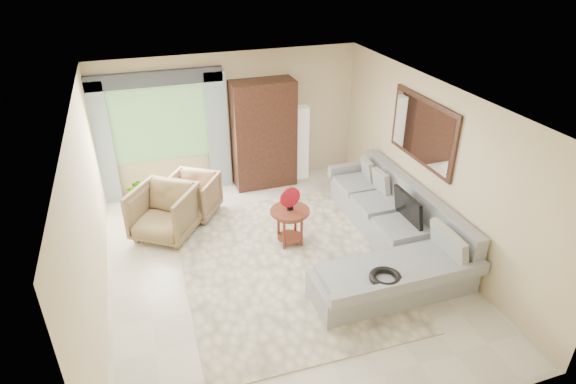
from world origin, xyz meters
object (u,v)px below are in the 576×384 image
object	(u,v)px
sectional_sofa	(391,235)
armchair_right	(193,196)
tv_screen	(408,208)
coffee_table	(290,226)
potted_plant	(140,192)
floor_lamp	(301,143)
armoire	(264,134)
armchair_left	(164,212)

from	to	relation	value
sectional_sofa	armchair_right	xyz separation A→B (m)	(-2.78, 2.11, 0.10)
tv_screen	armchair_right	size ratio (longest dim) A/B	0.89
coffee_table	potted_plant	distance (m)	3.04
potted_plant	floor_lamp	distance (m)	3.26
sectional_sofa	potted_plant	distance (m)	4.59
floor_lamp	coffee_table	bearing A→B (deg)	-114.06
coffee_table	potted_plant	xyz separation A→B (m)	(-2.20, 2.09, -0.06)
armchair_right	potted_plant	bearing A→B (deg)	175.40
armchair_right	armoire	xyz separation A→B (m)	(1.55, 0.79, 0.67)
potted_plant	armoire	distance (m)	2.54
sectional_sofa	potted_plant	size ratio (longest dim) A/B	6.36
sectional_sofa	floor_lamp	world-z (taller)	floor_lamp
potted_plant	floor_lamp	bearing A→B (deg)	3.16
coffee_table	floor_lamp	world-z (taller)	floor_lamp
coffee_table	armchair_left	world-z (taller)	armchair_left
floor_lamp	sectional_sofa	bearing A→B (deg)	-81.67
sectional_sofa	coffee_table	world-z (taller)	sectional_sofa
potted_plant	armchair_right	bearing A→B (deg)	-37.90
potted_plant	floor_lamp	xyz separation A→B (m)	(3.22, 0.18, 0.48)
armchair_left	potted_plant	xyz separation A→B (m)	(-0.33, 1.19, -0.16)
sectional_sofa	armchair_left	distance (m)	3.69
coffee_table	potted_plant	bearing A→B (deg)	136.52
coffee_table	armchair_right	world-z (taller)	armchair_right
sectional_sofa	floor_lamp	bearing A→B (deg)	98.33
armoire	floor_lamp	world-z (taller)	armoire
coffee_table	floor_lamp	distance (m)	2.52
potted_plant	floor_lamp	world-z (taller)	floor_lamp
armchair_right	armoire	distance (m)	1.87
floor_lamp	armoire	bearing A→B (deg)	-175.71
tv_screen	floor_lamp	bearing A→B (deg)	103.45
sectional_sofa	coffee_table	distance (m)	1.60
sectional_sofa	armchair_right	bearing A→B (deg)	142.89
armchair_right	sectional_sofa	bearing A→B (deg)	-3.81
tv_screen	coffee_table	size ratio (longest dim) A/B	1.18
sectional_sofa	potted_plant	world-z (taller)	sectional_sofa
tv_screen	floor_lamp	xyz separation A→B (m)	(-0.70, 2.93, 0.03)
armoire	sectional_sofa	bearing A→B (deg)	-66.94
armchair_left	armchair_right	xyz separation A→B (m)	(0.54, 0.52, -0.06)
tv_screen	floor_lamp	size ratio (longest dim) A/B	0.49
potted_plant	floor_lamp	size ratio (longest dim) A/B	0.36
tv_screen	armchair_left	distance (m)	3.92
tv_screen	armchair_right	xyz separation A→B (m)	(-3.05, 2.08, -0.34)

